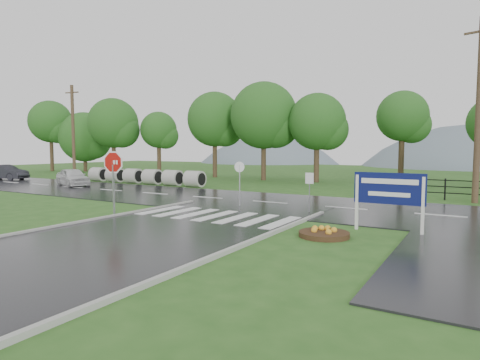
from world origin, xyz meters
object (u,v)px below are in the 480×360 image
Objects in this scene: car_white at (73,186)px; car_dark at (5,180)px; estate_billboard at (389,192)px; culvert_pipes at (143,176)px; stop_sign at (113,168)px.

car_dark is (-10.46, 0.67, 0.00)m from car_white.
estate_billboard reaches higher than car_white.
culvert_pipes is at bearing 155.33° from estate_billboard.
car_white and car_dark have the same top height.
culvert_pipes is 2.84× the size of car_dark.
car_white is (-13.19, 7.71, -2.01)m from stop_sign.
car_white is at bearing 149.68° from stop_sign.
car_dark is at bearing 160.48° from stop_sign.
culvert_pipes is 15.59m from stop_sign.
stop_sign is 15.41m from car_white.
stop_sign is 25.16m from car_dark.
estate_billboard is at bearing -24.67° from culvert_pipes.
culvert_pipes is 2.93× the size of car_white.
culvert_pipes reaches higher than car_dark.
culvert_pipes is at bearing -17.52° from car_white.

